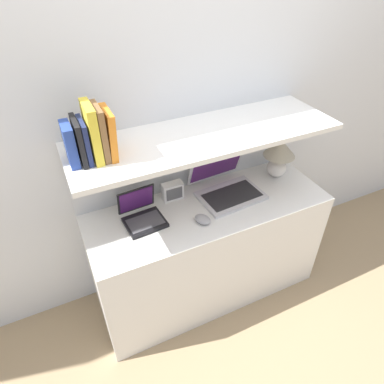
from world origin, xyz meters
TOP-DOWN VIEW (x-y plane):
  - ground_plane at (0.00, 0.00)m, footprint 12.00×12.00m
  - wall_back at (0.00, 0.57)m, footprint 6.00×0.05m
  - desk at (0.00, 0.25)m, footprint 1.43×0.50m
  - back_riser at (0.00, 0.52)m, footprint 1.43×0.04m
  - shelf at (0.00, 0.32)m, footprint 1.43×0.45m
  - table_lamp at (0.54, 0.35)m, footprint 0.20×0.20m
  - laptop_large at (0.16, 0.34)m, footprint 0.40×0.37m
  - laptop_small at (-0.39, 0.31)m, footprint 0.23×0.23m
  - computer_mouse at (-0.09, 0.15)m, footprint 0.10×0.12m
  - router_box at (-0.16, 0.42)m, footprint 0.12×0.06m
  - book_blue at (-0.66, 0.32)m, footprint 0.04×0.13m
  - book_black at (-0.63, 0.32)m, footprint 0.02×0.16m
  - book_navy at (-0.60, 0.32)m, footprint 0.02×0.15m
  - book_yellow at (-0.56, 0.32)m, footprint 0.04×0.17m
  - book_brown at (-0.53, 0.32)m, footprint 0.03×0.16m
  - book_orange at (-0.49, 0.32)m, footprint 0.04×0.17m

SIDE VIEW (x-z plane):
  - ground_plane at x=0.00m, z-range 0.00..0.00m
  - desk at x=0.00m, z-range 0.00..0.74m
  - back_riser at x=0.00m, z-range 0.00..1.16m
  - computer_mouse at x=-0.09m, z-range 0.74..0.78m
  - laptop_small at x=-0.39m, z-range 0.69..0.87m
  - router_box at x=-0.16m, z-range 0.74..0.85m
  - laptop_large at x=0.16m, z-range 0.66..0.93m
  - table_lamp at x=0.54m, z-range 0.77..1.03m
  - shelf at x=0.00m, z-range 1.16..1.19m
  - wall_back at x=0.00m, z-range 0.00..2.40m
  - book_blue at x=-0.66m, z-range 1.19..1.37m
  - book_navy at x=-0.60m, z-range 1.19..1.38m
  - book_black at x=-0.63m, z-range 1.19..1.39m
  - book_orange at x=-0.49m, z-range 1.18..1.41m
  - book_brown at x=-0.53m, z-range 1.19..1.43m
  - book_yellow at x=-0.56m, z-range 1.19..1.44m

